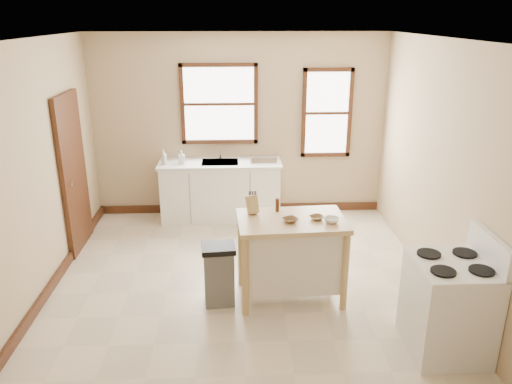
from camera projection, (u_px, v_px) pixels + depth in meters
floor at (243, 290)px, 5.81m from camera, size 5.00×5.00×0.00m
ceiling at (240, 40)px, 4.87m from camera, size 5.00×5.00×0.00m
wall_back at (239, 126)px, 7.69m from camera, size 4.50×0.04×2.80m
wall_left at (28, 179)px, 5.25m from camera, size 0.04×5.00×2.80m
wall_right at (448, 173)px, 5.43m from camera, size 0.04×5.00×2.80m
window_main at (219, 104)px, 7.54m from camera, size 1.17×0.06×1.22m
window_side at (327, 113)px, 7.66m from camera, size 0.77×0.06×1.37m
door_left at (73, 173)px, 6.59m from camera, size 0.06×0.90×2.10m
baseboard_back at (240, 208)px, 8.11m from camera, size 4.50×0.04×0.12m
baseboard_left at (49, 290)px, 5.70m from camera, size 0.04×5.00×0.12m
sink_counter at (221, 191)px, 7.71m from camera, size 1.86×0.62×0.92m
faucet at (220, 152)px, 7.69m from camera, size 0.03×0.03×0.22m
soap_bottle_a at (164, 157)px, 7.40m from camera, size 0.11×0.11×0.22m
soap_bottle_b at (182, 157)px, 7.45m from camera, size 0.09×0.10×0.20m
dish_rack at (264, 158)px, 7.56m from camera, size 0.48×0.41×0.10m
kitchen_island at (291, 259)px, 5.53m from camera, size 1.20×0.80×0.95m
knife_block at (252, 205)px, 5.49m from camera, size 0.14×0.14×0.20m
pepper_grinder at (277, 205)px, 5.56m from camera, size 0.05×0.05×0.15m
bowl_a at (290, 220)px, 5.30m from camera, size 0.22×0.22×0.04m
bowl_b at (317, 218)px, 5.36m from camera, size 0.20×0.20×0.04m
bowl_c at (332, 220)px, 5.28m from camera, size 0.21×0.21×0.05m
trash_bin at (219, 274)px, 5.45m from camera, size 0.39×0.34×0.70m
gas_stove at (450, 294)px, 4.61m from camera, size 0.74×0.75×1.19m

